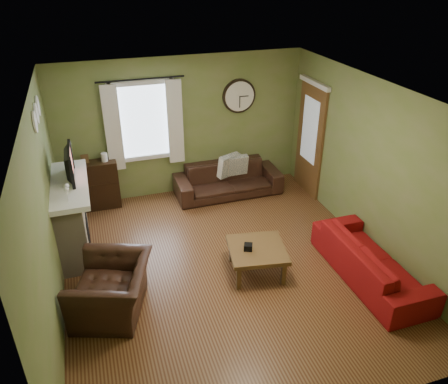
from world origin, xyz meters
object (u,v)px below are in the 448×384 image
object	(u,v)px
bookshelf	(97,185)
sofa_red	(371,260)
sofa_brown	(228,180)
armchair	(112,289)
coffee_table	(257,260)

from	to	relation	value
bookshelf	sofa_red	size ratio (longest dim) A/B	0.44
sofa_brown	armchair	size ratio (longest dim) A/B	1.91
sofa_red	coffee_table	distance (m)	1.62
armchair	coffee_table	size ratio (longest dim) A/B	1.33
bookshelf	armchair	size ratio (longest dim) A/B	0.85
bookshelf	armchair	bearing A→B (deg)	-90.31
sofa_brown	coffee_table	size ratio (longest dim) A/B	2.54
sofa_red	sofa_brown	bearing A→B (deg)	20.31
bookshelf	coffee_table	bearing A→B (deg)	-52.50
bookshelf	armchair	distance (m)	2.82
sofa_red	armchair	world-z (taller)	armchair
bookshelf	sofa_red	xyz separation A→B (m)	(3.54, -3.27, -0.15)
bookshelf	coffee_table	size ratio (longest dim) A/B	1.13
bookshelf	sofa_brown	world-z (taller)	bookshelf
sofa_brown	coffee_table	xyz separation A→B (m)	(-0.37, -2.43, -0.08)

